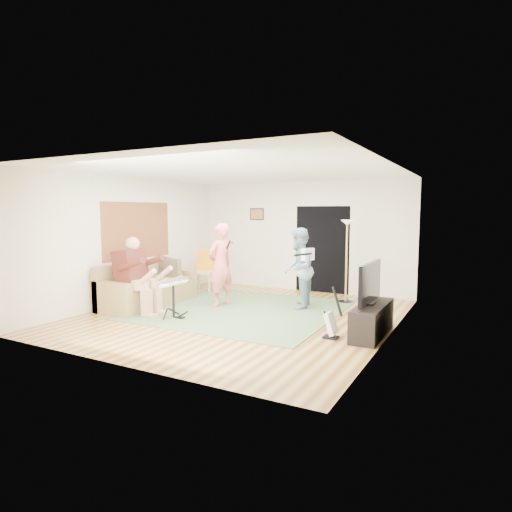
% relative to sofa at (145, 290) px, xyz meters
% --- Properties ---
extents(floor, '(6.00, 6.00, 0.00)m').
position_rel_sofa_xyz_m(floor, '(2.30, 0.09, -0.30)').
color(floor, brown).
rests_on(floor, ground).
extents(walls, '(5.50, 6.00, 2.70)m').
position_rel_sofa_xyz_m(walls, '(2.30, 0.09, 1.05)').
color(walls, beige).
rests_on(walls, floor).
extents(ceiling, '(6.00, 6.00, 0.00)m').
position_rel_sofa_xyz_m(ceiling, '(2.30, 0.09, 2.40)').
color(ceiling, white).
rests_on(ceiling, walls).
extents(window_blinds, '(0.00, 2.05, 2.05)m').
position_rel_sofa_xyz_m(window_blinds, '(-0.45, 0.29, 1.25)').
color(window_blinds, brown).
rests_on(window_blinds, walls).
extents(doorway, '(2.10, 0.00, 2.10)m').
position_rel_sofa_xyz_m(doorway, '(2.85, 3.08, 0.75)').
color(doorway, black).
rests_on(doorway, walls).
extents(picture_frame, '(0.42, 0.03, 0.32)m').
position_rel_sofa_xyz_m(picture_frame, '(1.05, 3.08, 1.60)').
color(picture_frame, '#3F2314').
rests_on(picture_frame, walls).
extents(area_rug, '(3.78, 3.67, 0.02)m').
position_rel_sofa_xyz_m(area_rug, '(2.09, 0.49, -0.29)').
color(area_rug, '#4B673F').
rests_on(area_rug, floor).
extents(sofa, '(0.91, 2.21, 0.89)m').
position_rel_sofa_xyz_m(sofa, '(0.00, 0.00, 0.00)').
color(sofa, olive).
rests_on(sofa, floor).
extents(drummer, '(0.96, 0.54, 1.48)m').
position_rel_sofa_xyz_m(drummer, '(0.44, -0.65, 0.28)').
color(drummer, '#542017').
rests_on(drummer, sofa).
extents(drum_kit, '(0.39, 0.69, 0.71)m').
position_rel_sofa_xyz_m(drum_kit, '(1.30, -0.65, 0.01)').
color(drum_kit, black).
rests_on(drum_kit, floor).
extents(singer, '(0.54, 0.71, 1.73)m').
position_rel_sofa_xyz_m(singer, '(1.50, 0.64, 0.57)').
color(singer, '#E96567').
rests_on(singer, floor).
extents(microphone, '(0.06, 0.06, 0.24)m').
position_rel_sofa_xyz_m(microphone, '(1.70, 0.64, 1.00)').
color(microphone, black).
rests_on(microphone, singer).
extents(guitarist, '(0.80, 0.93, 1.64)m').
position_rel_sofa_xyz_m(guitarist, '(3.02, 1.19, 0.53)').
color(guitarist, '#7398A8').
rests_on(guitarist, floor).
extents(guitar_held, '(0.29, 0.61, 0.26)m').
position_rel_sofa_xyz_m(guitar_held, '(3.22, 1.19, 0.82)').
color(guitar_held, white).
rests_on(guitar_held, guitarist).
extents(guitar_spare, '(0.30, 0.27, 0.82)m').
position_rel_sofa_xyz_m(guitar_spare, '(4.28, -0.48, -0.06)').
color(guitar_spare, black).
rests_on(guitar_spare, floor).
extents(torchiere_lamp, '(0.32, 0.32, 1.79)m').
position_rel_sofa_xyz_m(torchiere_lamp, '(3.71, 2.22, 0.93)').
color(torchiere_lamp, black).
rests_on(torchiere_lamp, floor).
extents(dining_chair, '(0.56, 0.58, 1.02)m').
position_rel_sofa_xyz_m(dining_chair, '(0.20, 1.91, 0.07)').
color(dining_chair, beige).
rests_on(dining_chair, floor).
extents(tv_cabinet, '(0.40, 1.40, 0.50)m').
position_rel_sofa_xyz_m(tv_cabinet, '(4.80, -0.01, -0.05)').
color(tv_cabinet, black).
rests_on(tv_cabinet, floor).
extents(television, '(0.06, 1.20, 0.64)m').
position_rel_sofa_xyz_m(television, '(4.75, -0.01, 0.55)').
color(television, black).
rests_on(television, tv_cabinet).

